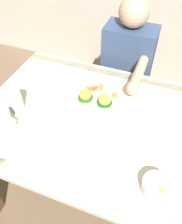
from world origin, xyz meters
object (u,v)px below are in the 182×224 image
dining_table (93,130)px  fruit_bowl (157,187)px  eggs_benedict_plate (95,100)px  coffee_mug (3,118)px  fork (60,77)px  diner_person (126,69)px  water_glass_near (16,100)px

dining_table → fruit_bowl: 0.48m
eggs_benedict_plate → coffee_mug: coffee_mug is taller
fork → diner_person: (0.35, 0.35, -0.09)m
dining_table → eggs_benedict_plate: 0.17m
fork → fruit_bowl: bearing=-37.4°
fruit_bowl → coffee_mug: (-0.77, 0.08, 0.02)m
diner_person → eggs_benedict_plate: bearing=-96.5°
coffee_mug → diner_person: bearing=61.9°
eggs_benedict_plate → fork: size_ratio=1.82×
dining_table → diner_person: diner_person is taller
fruit_bowl → diner_person: bearing=111.2°
coffee_mug → fork: (0.08, 0.45, -0.05)m
water_glass_near → fork: bearing=75.2°
dining_table → coffee_mug: 0.47m
coffee_mug → diner_person: diner_person is taller
water_glass_near → diner_person: size_ratio=0.12×
fruit_bowl → diner_person: 0.95m
diner_person → fruit_bowl: bearing=-68.8°
eggs_benedict_plate → fork: bearing=154.1°
eggs_benedict_plate → fruit_bowl: bearing=-44.1°
eggs_benedict_plate → diner_person: size_ratio=0.24×
water_glass_near → coffee_mug: bearing=-87.6°
dining_table → eggs_benedict_plate: bearing=102.8°
fruit_bowl → coffee_mug: bearing=174.3°
dining_table → water_glass_near: 0.44m
coffee_mug → diner_person: 0.92m
fruit_bowl → diner_person: size_ratio=0.11×
eggs_benedict_plate → fruit_bowl: size_ratio=2.25×
water_glass_near → diner_person: (0.43, 0.68, -0.15)m
dining_table → coffee_mug: size_ratio=10.77×
coffee_mug → diner_person: size_ratio=0.10×
water_glass_near → diner_person: diner_person is taller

